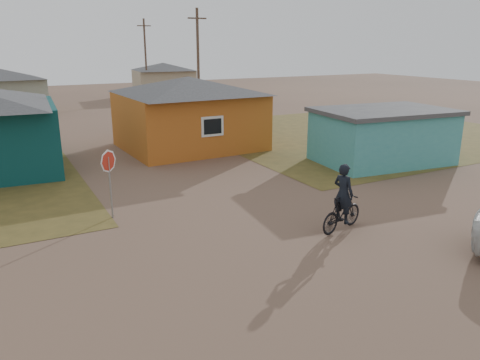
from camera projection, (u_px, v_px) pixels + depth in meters
name	position (u px, v px, depth m)	size (l,w,h in m)	color
ground	(295.00, 249.00, 13.23)	(120.00, 120.00, 0.00)	brown
grass_ne	(360.00, 133.00, 30.55)	(20.00, 18.00, 0.00)	brown
house_yellow	(189.00, 112.00, 25.66)	(7.72, 6.76, 3.90)	#B95D1C
shed_turquoise	(382.00, 136.00, 22.65)	(6.71, 4.93, 2.60)	teal
house_pale_west	(4.00, 90.00, 38.83)	(7.04, 6.15, 3.60)	gray
house_beige_east	(164.00, 79.00, 51.12)	(6.95, 6.05, 3.60)	tan
utility_pole_near	(198.00, 65.00, 33.64)	(1.40, 0.20, 8.00)	brown
utility_pole_far	(146.00, 58.00, 47.66)	(1.40, 0.20, 8.00)	brown
stop_sign	(109.00, 168.00, 15.16)	(0.74, 0.27, 2.33)	gray
cyclist	(342.00, 207.00, 14.40)	(1.96, 1.00, 2.14)	black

